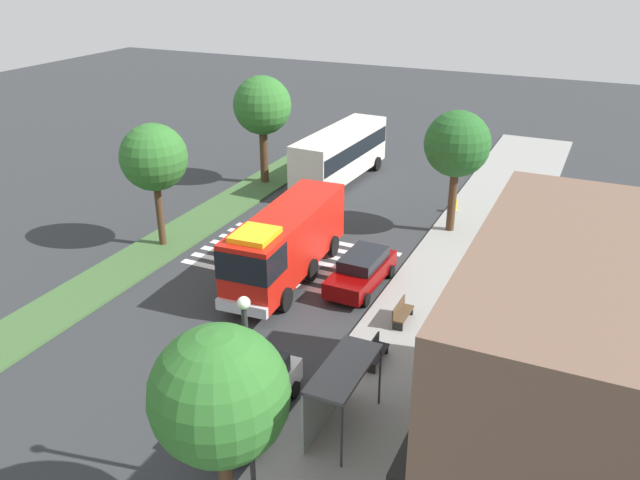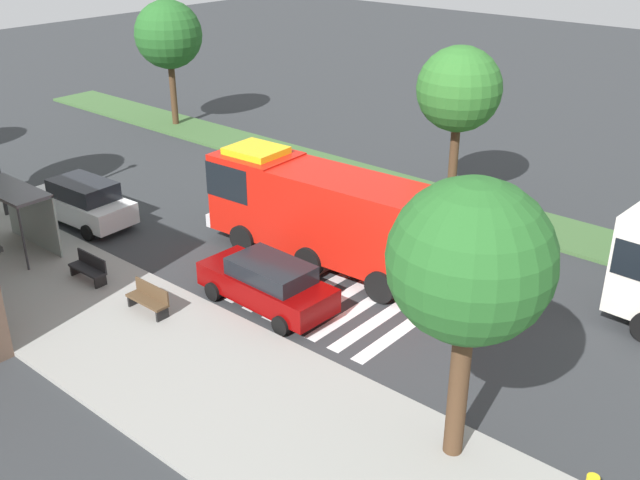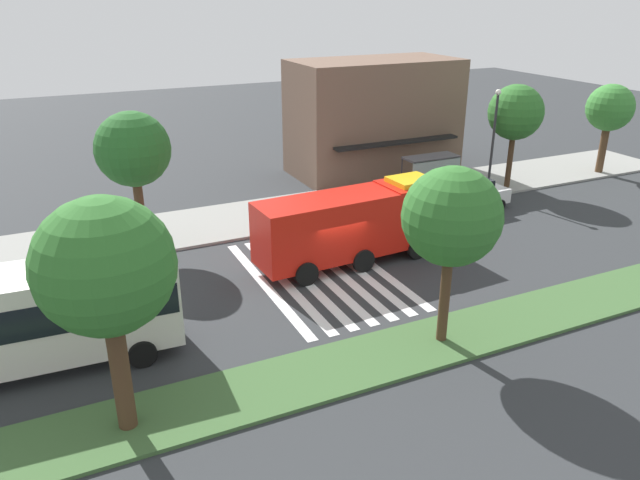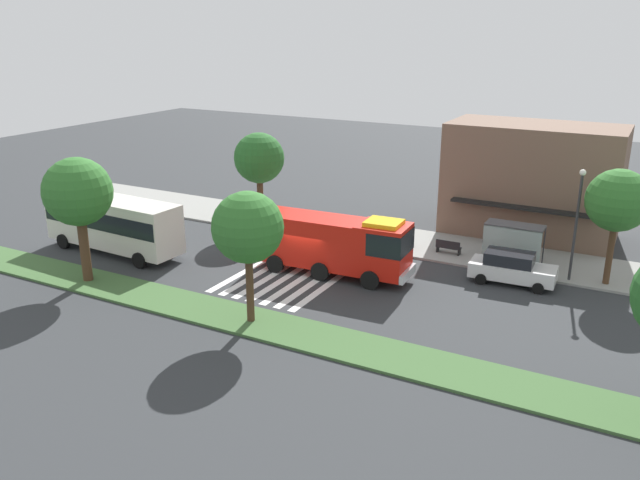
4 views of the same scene
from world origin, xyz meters
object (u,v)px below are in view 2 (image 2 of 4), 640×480
object	(u,v)px
fire_truck	(319,209)
median_tree_center	(168,35)
median_tree_west	(459,90)
sidewalk_tree_far_west	(470,263)
bus_stop_shelter	(21,204)
bench_west_of_shelter	(149,298)
parked_car_mid	(82,201)
bench_near_shelter	(89,268)
parked_car_west	(268,283)

from	to	relation	value
fire_truck	median_tree_center	bearing A→B (deg)	-27.09
median_tree_west	median_tree_center	world-z (taller)	median_tree_center
sidewalk_tree_far_west	median_tree_center	distance (m)	30.25
bus_stop_shelter	sidewalk_tree_far_west	distance (m)	18.34
fire_truck	bench_west_of_shelter	xyz separation A→B (m)	(1.55, 6.47, -1.44)
median_tree_west	parked_car_mid	bearing A→B (deg)	48.35
median_tree_center	sidewalk_tree_far_west	bearing A→B (deg)	153.01
bench_near_shelter	median_tree_west	world-z (taller)	median_tree_west
parked_car_west	bus_stop_shelter	world-z (taller)	bus_stop_shelter
bench_west_of_shelter	sidewalk_tree_far_west	bearing A→B (deg)	-176.66
median_tree_west	bench_west_of_shelter	bearing A→B (deg)	80.88
fire_truck	parked_car_mid	world-z (taller)	fire_truck
median_tree_west	median_tree_center	bearing A→B (deg)	-0.00
bus_stop_shelter	median_tree_center	size ratio (longest dim) A/B	0.50
bench_near_shelter	parked_car_west	bearing A→B (deg)	-153.96
parked_car_west	sidewalk_tree_far_west	world-z (taller)	sidewalk_tree_far_west
sidewalk_tree_far_west	median_tree_center	bearing A→B (deg)	-26.99
parked_car_west	sidewalk_tree_far_west	distance (m)	9.55
bench_west_of_shelter	sidewalk_tree_far_west	distance (m)	11.68
fire_truck	median_tree_center	world-z (taller)	median_tree_center
parked_car_west	bench_near_shelter	size ratio (longest dim) A/B	3.03
bench_near_shelter	bench_west_of_shelter	xyz separation A→B (m)	(-3.30, 0.00, 0.00)
parked_car_mid	sidewalk_tree_far_west	size ratio (longest dim) A/B	0.71
fire_truck	parked_car_mid	size ratio (longest dim) A/B	2.01
parked_car_mid	median_tree_west	distance (m)	15.94
bench_near_shelter	sidewalk_tree_far_west	xyz separation A→B (m)	(-14.04, -0.63, 4.55)
parked_car_mid	median_tree_center	size ratio (longest dim) A/B	0.70
parked_car_mid	parked_car_west	bearing A→B (deg)	177.21
bus_stop_shelter	sidewalk_tree_far_west	bearing A→B (deg)	-177.92
parked_car_west	parked_car_mid	distance (m)	10.43
fire_truck	parked_car_west	xyz separation A→B (m)	(-0.94, 3.64, -1.16)
bus_stop_shelter	bench_near_shelter	bearing A→B (deg)	-179.63
bench_near_shelter	median_tree_center	xyz separation A→B (m)	(12.92, -14.35, 4.59)
fire_truck	median_tree_center	xyz separation A→B (m)	(17.76, -7.88, 3.15)
parked_car_west	bus_stop_shelter	bearing A→B (deg)	18.03
bus_stop_shelter	median_tree_west	world-z (taller)	median_tree_west
parked_car_mid	bench_near_shelter	bearing A→B (deg)	145.89
bench_near_shelter	bench_west_of_shelter	distance (m)	3.30
sidewalk_tree_far_west	bench_near_shelter	bearing A→B (deg)	2.56
fire_truck	parked_car_west	bearing A→B (deg)	101.33
bus_stop_shelter	bench_west_of_shelter	bearing A→B (deg)	-179.80
fire_truck	bench_near_shelter	bearing A→B (deg)	50.03
fire_truck	bench_near_shelter	xyz separation A→B (m)	(4.84, 6.47, -1.44)
bench_west_of_shelter	median_tree_center	world-z (taller)	median_tree_center
fire_truck	bus_stop_shelter	xyz separation A→B (m)	(8.84, 6.50, -0.15)
parked_car_west	median_tree_west	xyz separation A→B (m)	(0.18, -11.53, 4.12)
bench_near_shelter	sidewalk_tree_far_west	bearing A→B (deg)	-177.44
fire_truck	sidewalk_tree_far_west	xyz separation A→B (m)	(-9.20, 5.84, 3.10)
parked_car_mid	median_tree_center	world-z (taller)	median_tree_center
median_tree_west	median_tree_center	size ratio (longest dim) A/B	0.96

